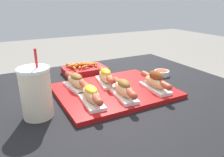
# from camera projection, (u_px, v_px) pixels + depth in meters

# --- Properties ---
(serving_tray) EXTENTS (0.47, 0.37, 0.02)m
(serving_tray) POSITION_uv_depth(u_px,v_px,m) (114.00, 91.00, 0.93)
(serving_tray) COLOR #B71414
(serving_tray) RESTS_ON patio_table
(hot_dog_0) EXTENTS (0.07, 0.20, 0.06)m
(hot_dog_0) POSITION_uv_depth(u_px,v_px,m) (91.00, 95.00, 0.79)
(hot_dog_0) COLOR white
(hot_dog_0) RESTS_ON serving_tray
(hot_dog_1) EXTENTS (0.08, 0.20, 0.07)m
(hot_dog_1) POSITION_uv_depth(u_px,v_px,m) (124.00, 89.00, 0.83)
(hot_dog_1) COLOR white
(hot_dog_1) RESTS_ON serving_tray
(hot_dog_2) EXTENTS (0.07, 0.20, 0.08)m
(hot_dog_2) POSITION_uv_depth(u_px,v_px,m) (155.00, 81.00, 0.91)
(hot_dog_2) COLOR white
(hot_dog_2) RESTS_ON serving_tray
(hot_dog_3) EXTENTS (0.08, 0.20, 0.07)m
(hot_dog_3) POSITION_uv_depth(u_px,v_px,m) (77.00, 81.00, 0.91)
(hot_dog_3) COLOR white
(hot_dog_3) RESTS_ON serving_tray
(hot_dog_4) EXTENTS (0.09, 0.20, 0.07)m
(hot_dog_4) POSITION_uv_depth(u_px,v_px,m) (106.00, 76.00, 0.97)
(hot_dog_4) COLOR white
(hot_dog_4) RESTS_ON serving_tray
(sauce_bowl) EXTENTS (0.08, 0.08, 0.03)m
(sauce_bowl) POSITION_uv_depth(u_px,v_px,m) (162.00, 73.00, 1.13)
(sauce_bowl) COLOR silver
(sauce_bowl) RESTS_ON patio_table
(drink_cup) EXTENTS (0.10, 0.10, 0.23)m
(drink_cup) POSITION_uv_depth(u_px,v_px,m) (36.00, 93.00, 0.71)
(drink_cup) COLOR beige
(drink_cup) RESTS_ON patio_table
(fries_basket) EXTENTS (0.22, 0.14, 0.06)m
(fries_basket) POSITION_uv_depth(u_px,v_px,m) (84.00, 70.00, 1.16)
(fries_basket) COLOR #B21919
(fries_basket) RESTS_ON patio_table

